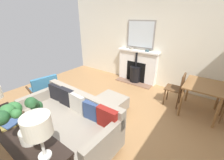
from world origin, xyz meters
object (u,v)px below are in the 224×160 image
at_px(fireplace, 137,68).
at_px(dining_table, 203,89).
at_px(sofa, 70,120).
at_px(mantel_bowl_near, 132,48).
at_px(potted_plant, 21,117).
at_px(console_table, 19,134).
at_px(armchair_accent, 44,88).
at_px(mantel_bowl_far, 147,51).
at_px(ottoman, 110,103).
at_px(dining_chair_near_fireplace, 178,87).
at_px(book_stack, 12,123).
at_px(table_lamp_far_end, 37,126).

relative_size(fireplace, dining_table, 1.57).
bearing_deg(dining_table, fireplace, -110.59).
bearing_deg(sofa, fireplace, -176.24).
xyz_separation_m(mantel_bowl_near, dining_table, (0.78, 2.29, -0.50)).
distance_m(fireplace, mantel_bowl_near, 0.69).
distance_m(mantel_bowl_near, potted_plant, 3.91).
bearing_deg(console_table, armchair_accent, -128.97).
xyz_separation_m(mantel_bowl_far, ottoman, (1.99, 0.03, -0.90)).
bearing_deg(ottoman, dining_chair_near_fireplace, 135.85).
xyz_separation_m(ottoman, console_table, (1.86, -0.15, 0.43)).
bearing_deg(fireplace, book_stack, 0.36).
height_order(mantel_bowl_near, mantel_bowl_far, mantel_bowl_near).
relative_size(mantel_bowl_near, ottoman, 0.21).
xyz_separation_m(fireplace, potted_plant, (3.83, 0.48, 0.59)).
bearing_deg(potted_plant, sofa, -160.50).
bearing_deg(sofa, dining_chair_near_fireplace, 149.85).
height_order(mantel_bowl_near, console_table, mantel_bowl_near).
xyz_separation_m(sofa, ottoman, (-1.06, 0.14, -0.13)).
height_order(dining_table, dining_chair_near_fireplace, dining_chair_near_fireplace).
bearing_deg(fireplace, mantel_bowl_far, 92.01).
bearing_deg(mantel_bowl_far, armchair_accent, -30.63).
height_order(fireplace, console_table, fireplace).
xyz_separation_m(fireplace, table_lamp_far_end, (3.84, 0.86, 0.66)).
bearing_deg(console_table, table_lamp_far_end, 90.00).
relative_size(ottoman, book_stack, 2.35).
distance_m(mantel_bowl_far, dining_chair_near_fireplace, 1.56).
xyz_separation_m(potted_plant, book_stack, (-0.00, -0.46, -0.32)).
distance_m(mantel_bowl_near, sofa, 3.17).
bearing_deg(dining_chair_near_fireplace, fireplace, -116.79).
bearing_deg(table_lamp_far_end, ottoman, -164.49).
relative_size(console_table, dining_table, 1.96).
height_order(sofa, dining_table, sofa).
height_order(book_stack, dining_chair_near_fireplace, dining_chair_near_fireplace).
distance_m(sofa, armchair_accent, 1.52).
height_order(armchair_accent, book_stack, armchair_accent).
distance_m(fireplace, potted_plant, 3.91).
bearing_deg(fireplace, mantel_bowl_near, -92.57).
xyz_separation_m(mantel_bowl_near, console_table, (3.85, 0.44, -0.47)).
relative_size(mantel_bowl_far, table_lamp_far_end, 0.25).
bearing_deg(dining_chair_near_fireplace, sofa, -30.15).
xyz_separation_m(fireplace, ottoman, (1.98, 0.34, -0.25)).
distance_m(table_lamp_far_end, dining_table, 3.33).
distance_m(mantel_bowl_near, ottoman, 2.26).
relative_size(armchair_accent, book_stack, 2.65).
relative_size(armchair_accent, table_lamp_far_end, 1.48).
relative_size(sofa, table_lamp_far_end, 3.73).
bearing_deg(fireplace, console_table, 2.92).
bearing_deg(potted_plant, mantel_bowl_near, -169.30).
height_order(ottoman, book_stack, book_stack).
distance_m(mantel_bowl_near, dining_chair_near_fireplace, 2.02).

